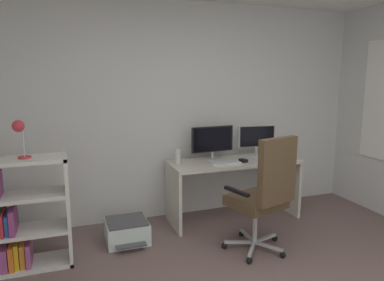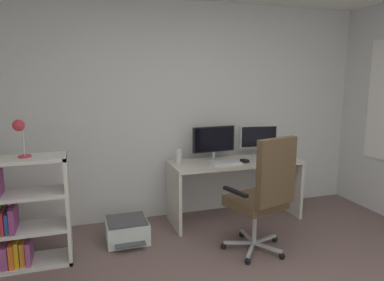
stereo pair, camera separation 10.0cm
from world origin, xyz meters
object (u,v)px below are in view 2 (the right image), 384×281
at_px(computer_mouse, 245,161).
at_px(office_chair, 264,192).
at_px(monitor_secondary, 258,138).
at_px(keyboard, 227,163).
at_px(desk_lamp, 20,131).
at_px(desktop_speaker, 178,156).
at_px(printer, 127,230).
at_px(monitor_main, 214,140).
at_px(bookshelf, 13,219).
at_px(desk, 235,176).

relative_size(computer_mouse, office_chair, 0.09).
xyz_separation_m(monitor_secondary, keyboard, (-0.54, -0.26, -0.22)).
bearing_deg(keyboard, desk_lamp, -172.17).
xyz_separation_m(desktop_speaker, printer, (-0.65, -0.30, -0.69)).
xyz_separation_m(keyboard, desktop_speaker, (-0.50, 0.22, 0.07)).
relative_size(monitor_main, keyboard, 1.56).
bearing_deg(bookshelf, printer, 10.80).
bearing_deg(printer, keyboard, 3.92).
bearing_deg(office_chair, keyboard, 93.80).
bearing_deg(computer_mouse, bookshelf, 173.18).
xyz_separation_m(computer_mouse, desk_lamp, (-2.29, -0.29, 0.50)).
xyz_separation_m(bookshelf, desk_lamp, (0.12, 0.00, 0.79)).
bearing_deg(office_chair, monitor_main, 95.86).
bearing_deg(monitor_secondary, monitor_main, -179.99).
xyz_separation_m(monitor_main, desktop_speaker, (-0.45, -0.05, -0.14)).
height_order(office_chair, desk_lamp, desk_lamp).
distance_m(desk, desktop_speaker, 0.73).
distance_m(keyboard, bookshelf, 2.21).
xyz_separation_m(bookshelf, printer, (1.03, 0.20, -0.34)).
relative_size(monitor_secondary, desktop_speaker, 2.79).
xyz_separation_m(computer_mouse, printer, (-1.38, -0.10, -0.62)).
bearing_deg(keyboard, desktop_speaker, 156.94).
height_order(keyboard, bookshelf, bookshelf).
bearing_deg(desk, desk_lamp, -169.85).
xyz_separation_m(monitor_main, office_chair, (0.11, -1.03, -0.32)).
relative_size(bookshelf, printer, 2.10).
height_order(desk, printer, desk).
distance_m(monitor_secondary, keyboard, 0.64).
relative_size(desktop_speaker, desk_lamp, 0.51).
bearing_deg(office_chair, desk_lamp, 166.86).
distance_m(desk, monitor_secondary, 0.57).
relative_size(monitor_main, bookshelf, 0.53).
bearing_deg(computer_mouse, office_chair, -116.66).
relative_size(monitor_main, monitor_secondary, 1.11).
xyz_separation_m(monitor_secondary, computer_mouse, (-0.31, -0.25, -0.21)).
height_order(desktop_speaker, office_chair, office_chair).
bearing_deg(monitor_secondary, bookshelf, -168.76).
distance_m(desktop_speaker, bookshelf, 1.78).
relative_size(computer_mouse, printer, 0.21).
bearing_deg(printer, desktop_speaker, 24.57).
bearing_deg(monitor_secondary, desktop_speaker, -177.38).
distance_m(office_chair, printer, 1.48).
bearing_deg(computer_mouse, monitor_main, 125.37).
relative_size(desk, printer, 3.21).
xyz_separation_m(monitor_main, desk_lamp, (-2.01, -0.54, 0.29)).
bearing_deg(bookshelf, keyboard, 7.20).
height_order(monitor_secondary, keyboard, monitor_secondary).
bearing_deg(office_chair, monitor_secondary, 64.83).
bearing_deg(printer, bookshelf, -169.20).
xyz_separation_m(office_chair, bookshelf, (-2.23, 0.49, -0.18)).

